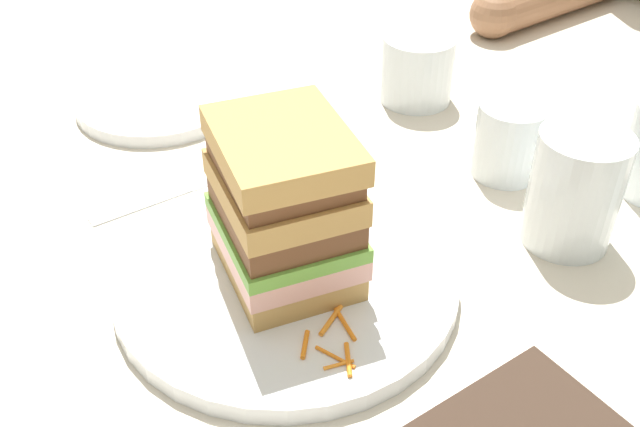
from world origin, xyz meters
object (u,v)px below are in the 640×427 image
Objects in this scene: empty_tumbler_0 at (508,140)px; empty_tumbler_2 at (417,69)px; juice_glass at (573,195)px; knife at (187,187)px; main_plate at (289,276)px; sandwich at (286,205)px; side_plate at (159,100)px.

empty_tumbler_0 is 0.91× the size of empty_tumbler_2.
knife is at bearing -138.54° from juice_glass.
empty_tumbler_2 is (-0.01, 0.29, 0.04)m from knife.
empty_tumbler_2 reaches higher than main_plate.
knife is at bearing -120.74° from empty_tumbler_0.
knife is 2.53× the size of empty_tumbler_2.
sandwich is 1.82× the size of empty_tumbler_0.
empty_tumbler_2 is at bearing 120.71° from sandwich.
juice_glass is 1.39× the size of empty_tumbler_0.
sandwich reaches higher than side_plate.
knife is 0.34m from juice_glass.
empty_tumbler_0 is (-0.10, 0.03, -0.01)m from juice_glass.
main_plate is 3.72× the size of empty_tumbler_0.
juice_glass is 0.27m from empty_tumbler_2.
knife is (-0.16, -0.00, -0.01)m from main_plate.
juice_glass reaches higher than empty_tumbler_0.
main_plate is at bearing -59.25° from empty_tumbler_2.
empty_tumbler_2 reaches higher than side_plate.
knife is 2.78× the size of empty_tumbler_0.
main_plate reaches higher than side_plate.
empty_tumbler_0 is at bearing 92.25° from main_plate.
knife is at bearing -178.69° from main_plate.
main_plate is 2.67× the size of juice_glass.
main_plate is 0.33m from side_plate.
knife is at bearing -178.94° from sandwich.
main_plate is 2.04× the size of sandwich.
juice_glass is 0.11m from empty_tumbler_0.
knife is 0.30m from empty_tumbler_0.
empty_tumbler_2 reaches higher than empty_tumbler_0.
side_plate is (-0.32, 0.05, -0.00)m from main_plate.
empty_tumbler_2 is at bearing 57.24° from side_plate.
sandwich is at bearing -87.72° from empty_tumbler_0.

